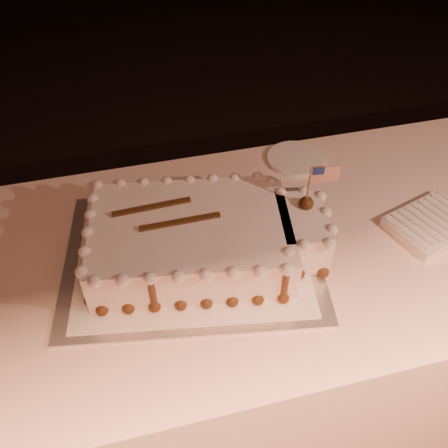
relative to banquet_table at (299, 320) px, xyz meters
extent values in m
cube|color=#FFD6C5|center=(0.00, 0.00, 0.00)|extent=(2.40, 0.80, 0.75)
cube|color=silver|center=(-0.32, 0.00, 0.38)|extent=(0.68, 0.56, 0.01)
cube|color=white|center=(-0.32, 0.00, 0.38)|extent=(0.61, 0.50, 0.00)
cube|color=white|center=(-0.32, 0.00, 0.44)|extent=(0.50, 0.38, 0.11)
cube|color=white|center=(-0.06, -0.04, 0.44)|extent=(0.14, 0.19, 0.11)
sphere|color=#542F15|center=(-0.54, -0.11, 0.39)|extent=(0.03, 0.03, 0.03)
sphere|color=#542F15|center=(-0.49, -0.12, 0.39)|extent=(0.03, 0.03, 0.03)
sphere|color=#542F15|center=(-0.43, -0.13, 0.39)|extent=(0.03, 0.03, 0.03)
sphere|color=#542F15|center=(-0.37, -0.14, 0.39)|extent=(0.03, 0.03, 0.03)
sphere|color=#542F15|center=(-0.32, -0.15, 0.39)|extent=(0.03, 0.03, 0.03)
sphere|color=#542F15|center=(-0.26, -0.16, 0.39)|extent=(0.03, 0.03, 0.03)
sphere|color=#542F15|center=(-0.21, -0.17, 0.39)|extent=(0.03, 0.03, 0.03)
sphere|color=#542F15|center=(-0.15, -0.18, 0.39)|extent=(0.03, 0.03, 0.03)
sphere|color=#542F15|center=(-0.13, -0.14, 0.39)|extent=(0.03, 0.03, 0.03)
sphere|color=#542F15|center=(-0.09, -0.12, 0.39)|extent=(0.03, 0.03, 0.03)
sphere|color=#542F15|center=(-0.04, -0.13, 0.39)|extent=(0.03, 0.03, 0.03)
sphere|color=#542F15|center=(-0.01, -0.09, 0.39)|extent=(0.03, 0.03, 0.03)
sphere|color=#542F15|center=(0.00, -0.04, 0.39)|extent=(0.03, 0.03, 0.03)
sphere|color=#542F15|center=(0.01, 0.02, 0.39)|extent=(0.03, 0.03, 0.03)
sphere|color=#542F15|center=(-0.03, 0.04, 0.39)|extent=(0.03, 0.03, 0.03)
sphere|color=#542F15|center=(-0.08, 0.05, 0.39)|extent=(0.03, 0.03, 0.03)
sphere|color=#542F15|center=(-0.09, 0.10, 0.39)|extent=(0.03, 0.03, 0.03)
sphere|color=#542F15|center=(-0.12, 0.13, 0.39)|extent=(0.03, 0.03, 0.03)
sphere|color=#542F15|center=(-0.18, 0.14, 0.39)|extent=(0.03, 0.03, 0.03)
sphere|color=#542F15|center=(-0.23, 0.14, 0.39)|extent=(0.03, 0.03, 0.03)
sphere|color=#542F15|center=(-0.29, 0.15, 0.39)|extent=(0.03, 0.03, 0.03)
sphere|color=#542F15|center=(-0.35, 0.16, 0.39)|extent=(0.03, 0.03, 0.03)
sphere|color=#542F15|center=(-0.40, 0.17, 0.39)|extent=(0.03, 0.03, 0.03)
sphere|color=#542F15|center=(-0.46, 0.18, 0.39)|extent=(0.03, 0.03, 0.03)
sphere|color=#542F15|center=(-0.51, 0.19, 0.39)|extent=(0.03, 0.03, 0.03)
sphere|color=#542F15|center=(-0.53, 0.14, 0.39)|extent=(0.03, 0.03, 0.03)
sphere|color=#542F15|center=(-0.54, 0.09, 0.39)|extent=(0.03, 0.03, 0.03)
sphere|color=#542F15|center=(-0.55, 0.03, 0.39)|extent=(0.03, 0.03, 0.03)
sphere|color=#542F15|center=(-0.56, -0.03, 0.39)|extent=(0.03, 0.03, 0.03)
sphere|color=#542F15|center=(-0.57, -0.08, 0.39)|extent=(0.03, 0.03, 0.03)
sphere|color=white|center=(-0.54, -0.11, 0.49)|extent=(0.03, 0.03, 0.03)
sphere|color=white|center=(-0.49, -0.12, 0.49)|extent=(0.03, 0.03, 0.03)
sphere|color=white|center=(-0.43, -0.13, 0.49)|extent=(0.03, 0.03, 0.03)
sphere|color=white|center=(-0.37, -0.14, 0.49)|extent=(0.03, 0.03, 0.03)
sphere|color=white|center=(-0.32, -0.15, 0.49)|extent=(0.03, 0.03, 0.03)
sphere|color=white|center=(-0.26, -0.16, 0.49)|extent=(0.03, 0.03, 0.03)
sphere|color=white|center=(-0.21, -0.17, 0.49)|extent=(0.03, 0.03, 0.03)
sphere|color=white|center=(-0.15, -0.18, 0.49)|extent=(0.03, 0.03, 0.03)
sphere|color=white|center=(-0.13, -0.14, 0.49)|extent=(0.03, 0.03, 0.03)
sphere|color=white|center=(-0.09, -0.12, 0.49)|extent=(0.03, 0.03, 0.03)
sphere|color=white|center=(-0.04, -0.13, 0.49)|extent=(0.03, 0.03, 0.03)
sphere|color=white|center=(-0.01, -0.09, 0.49)|extent=(0.03, 0.03, 0.03)
sphere|color=white|center=(0.00, -0.04, 0.49)|extent=(0.03, 0.03, 0.03)
sphere|color=white|center=(0.01, 0.02, 0.49)|extent=(0.03, 0.03, 0.03)
sphere|color=white|center=(-0.03, 0.04, 0.49)|extent=(0.03, 0.03, 0.03)
sphere|color=white|center=(-0.08, 0.05, 0.49)|extent=(0.03, 0.03, 0.03)
sphere|color=white|center=(-0.09, 0.10, 0.49)|extent=(0.03, 0.03, 0.03)
sphere|color=white|center=(-0.12, 0.13, 0.49)|extent=(0.03, 0.03, 0.03)
sphere|color=white|center=(-0.18, 0.14, 0.49)|extent=(0.03, 0.03, 0.03)
sphere|color=white|center=(-0.23, 0.14, 0.49)|extent=(0.03, 0.03, 0.03)
sphere|color=white|center=(-0.29, 0.15, 0.49)|extent=(0.03, 0.03, 0.03)
sphere|color=white|center=(-0.35, 0.16, 0.49)|extent=(0.03, 0.03, 0.03)
sphere|color=white|center=(-0.40, 0.17, 0.49)|extent=(0.03, 0.03, 0.03)
sphere|color=white|center=(-0.46, 0.18, 0.49)|extent=(0.03, 0.03, 0.03)
sphere|color=white|center=(-0.51, 0.19, 0.49)|extent=(0.03, 0.03, 0.03)
sphere|color=white|center=(-0.53, 0.14, 0.49)|extent=(0.03, 0.03, 0.03)
sphere|color=white|center=(-0.54, 0.09, 0.49)|extent=(0.03, 0.03, 0.03)
sphere|color=white|center=(-0.55, 0.03, 0.49)|extent=(0.03, 0.03, 0.03)
sphere|color=white|center=(-0.56, -0.03, 0.49)|extent=(0.03, 0.03, 0.03)
sphere|color=white|center=(-0.57, -0.08, 0.49)|extent=(0.03, 0.03, 0.03)
cylinder|color=#542F15|center=(-0.43, -0.13, 0.44)|extent=(0.02, 0.02, 0.10)
sphere|color=#542F15|center=(-0.43, -0.13, 0.40)|extent=(0.03, 0.03, 0.03)
cylinder|color=#542F15|center=(-0.15, -0.18, 0.44)|extent=(0.02, 0.02, 0.10)
sphere|color=#542F15|center=(-0.15, -0.18, 0.40)|extent=(0.03, 0.03, 0.03)
cylinder|color=#542F15|center=(0.00, -0.04, 0.44)|extent=(0.02, 0.02, 0.10)
sphere|color=#542F15|center=(0.00, -0.04, 0.40)|extent=(0.03, 0.03, 0.03)
cylinder|color=#542F15|center=(-0.12, 0.13, 0.44)|extent=(0.02, 0.02, 0.10)
sphere|color=#542F15|center=(-0.12, 0.13, 0.40)|extent=(0.03, 0.03, 0.03)
cylinder|color=#542F15|center=(-0.40, 0.17, 0.44)|extent=(0.02, 0.02, 0.10)
sphere|color=#542F15|center=(-0.40, 0.17, 0.40)|extent=(0.03, 0.03, 0.03)
cylinder|color=#542F15|center=(-0.55, 0.03, 0.44)|extent=(0.02, 0.02, 0.10)
sphere|color=#542F15|center=(-0.55, 0.03, 0.40)|extent=(0.03, 0.03, 0.03)
cube|color=#542F15|center=(-0.40, 0.07, 0.50)|extent=(0.19, 0.02, 0.01)
cube|color=#542F15|center=(-0.34, 0.01, 0.50)|extent=(0.19, 0.01, 0.01)
sphere|color=#542F15|center=(-0.04, -0.01, 0.50)|extent=(0.04, 0.04, 0.04)
cylinder|color=#A58446|center=(-0.04, -0.01, 0.54)|extent=(0.00, 0.00, 0.13)
cube|color=red|center=(-0.01, -0.02, 0.59)|extent=(0.06, 0.01, 0.04)
cube|color=navy|center=(-0.03, -0.01, 0.60)|extent=(0.03, 0.01, 0.02)
cube|color=white|center=(0.30, -0.05, 0.39)|extent=(0.25, 0.21, 0.03)
cube|color=white|center=(0.21, -0.08, 0.41)|extent=(0.06, 0.13, 0.01)
cube|color=white|center=(0.23, -0.07, 0.41)|extent=(0.06, 0.13, 0.01)
cube|color=white|center=(0.25, -0.06, 0.41)|extent=(0.06, 0.13, 0.01)
cube|color=white|center=(0.28, -0.06, 0.41)|extent=(0.06, 0.13, 0.01)
cube|color=white|center=(0.30, -0.05, 0.41)|extent=(0.06, 0.13, 0.01)
cube|color=white|center=(0.32, -0.04, 0.41)|extent=(0.06, 0.13, 0.01)
cube|color=white|center=(0.34, -0.04, 0.41)|extent=(0.06, 0.13, 0.01)
cylinder|color=white|center=(0.06, 0.31, 0.38)|extent=(0.17, 0.17, 0.01)
camera|label=1|loc=(-0.44, -0.80, 1.29)|focal=40.00mm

